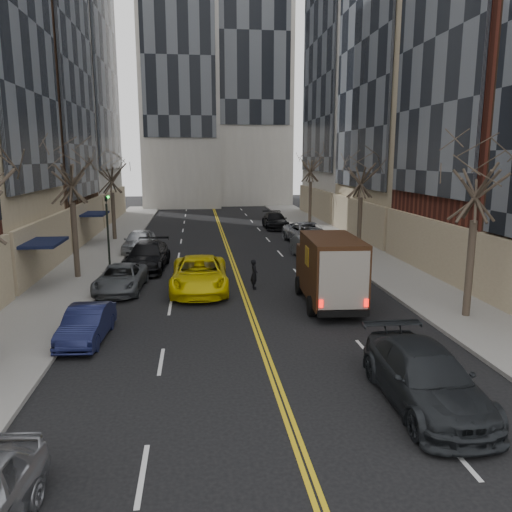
{
  "coord_description": "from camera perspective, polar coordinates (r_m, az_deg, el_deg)",
  "views": [
    {
      "loc": [
        -2.23,
        -7.67,
        6.61
      ],
      "look_at": [
        0.41,
        14.33,
        2.2
      ],
      "focal_mm": 35.0,
      "sensor_mm": 36.0,
      "label": 1
    }
  ],
  "objects": [
    {
      "name": "parked_rt_a",
      "position": [
        33.05,
        6.09,
        0.93
      ],
      "size": [
        1.81,
        4.49,
        1.45
      ],
      "primitive_type": "imported",
      "rotation": [
        0.0,
        0.0,
        0.06
      ],
      "color": "#494C50",
      "rests_on": "ground"
    },
    {
      "name": "traffic_signal",
      "position": [
        30.35,
        -16.61,
        3.61
      ],
      "size": [
        0.29,
        0.26,
        4.7
      ],
      "color": "black",
      "rests_on": "sidewalk_left"
    },
    {
      "name": "observer_sedan",
      "position": [
        14.54,
        18.76,
        -12.99
      ],
      "size": [
        2.3,
        5.44,
        1.57
      ],
      "rotation": [
        0.0,
        0.0,
        -0.02
      ],
      "color": "black",
      "rests_on": "ground"
    },
    {
      "name": "tree_rt_mid",
      "position": [
        34.48,
        12.01,
        10.28
      ],
      "size": [
        3.2,
        3.2,
        8.32
      ],
      "color": "#382D23",
      "rests_on": "sidewalk_right"
    },
    {
      "name": "parked_lf_c",
      "position": [
        25.81,
        -15.2,
        -2.48
      ],
      "size": [
        2.39,
        4.81,
        1.31
      ],
      "primitive_type": "imported",
      "rotation": [
        0.0,
        0.0,
        -0.05
      ],
      "color": "#4A4D51",
      "rests_on": "ground"
    },
    {
      "name": "sidewalk_left",
      "position": [
        35.92,
        -17.58,
        0.24
      ],
      "size": [
        4.0,
        66.0,
        0.15
      ],
      "primitive_type": "cube",
      "color": "slate",
      "rests_on": "ground"
    },
    {
      "name": "tree_lf_far",
      "position": [
        41.2,
        -16.27,
        10.0
      ],
      "size": [
        3.2,
        3.2,
        8.12
      ],
      "color": "#382D23",
      "rests_on": "sidewalk_left"
    },
    {
      "name": "tree_rt_near",
      "position": [
        21.69,
        24.12,
        9.88
      ],
      "size": [
        3.2,
        3.2,
        8.71
      ],
      "color": "#382D23",
      "rests_on": "sidewalk_right"
    },
    {
      "name": "parked_lf_b",
      "position": [
        19.33,
        -18.79,
        -7.37
      ],
      "size": [
        1.57,
        3.92,
        1.27
      ],
      "primitive_type": "imported",
      "rotation": [
        0.0,
        0.0,
        -0.06
      ],
      "color": "#111537",
      "rests_on": "ground"
    },
    {
      "name": "taxi",
      "position": [
        25.13,
        -6.49,
        -2.11
      ],
      "size": [
        2.87,
        6.05,
        1.67
      ],
      "primitive_type": "imported",
      "rotation": [
        0.0,
        0.0,
        -0.02
      ],
      "color": "#DCC709",
      "rests_on": "ground"
    },
    {
      "name": "tree_rt_far",
      "position": [
        48.93,
        6.31,
        11.34
      ],
      "size": [
        3.2,
        3.2,
        9.11
      ],
      "color": "#382D23",
      "rests_on": "sidewalk_right"
    },
    {
      "name": "streetwall_right",
      "position": [
        44.81,
        19.24,
        21.57
      ],
      "size": [
        12.26,
        49.0,
        34.0
      ],
      "color": "#4C301E",
      "rests_on": "ground"
    },
    {
      "name": "parked_lf_e",
      "position": [
        36.12,
        -13.22,
        1.68
      ],
      "size": [
        2.24,
        4.77,
        1.58
      ],
      "primitive_type": "imported",
      "rotation": [
        0.0,
        0.0,
        -0.08
      ],
      "color": "#B8BBC0",
      "rests_on": "ground"
    },
    {
      "name": "tree_lf_mid",
      "position": [
        28.44,
        -20.56,
        10.53
      ],
      "size": [
        3.2,
        3.2,
        8.91
      ],
      "color": "#382D23",
      "rests_on": "sidewalk_left"
    },
    {
      "name": "ups_truck",
      "position": [
        22.62,
        8.38,
        -1.65
      ],
      "size": [
        2.63,
        5.93,
        3.19
      ],
      "rotation": [
        0.0,
        0.0,
        -0.05
      ],
      "color": "black",
      "rests_on": "ground"
    },
    {
      "name": "parked_lf_d",
      "position": [
        30.41,
        -12.3,
        -0.02
      ],
      "size": [
        2.65,
        5.69,
        1.61
      ],
      "primitive_type": "imported",
      "rotation": [
        0.0,
        0.0,
        -0.07
      ],
      "color": "black",
      "rests_on": "ground"
    },
    {
      "name": "parked_rt_b",
      "position": [
        38.84,
        5.93,
        2.61
      ],
      "size": [
        3.33,
        6.13,
        1.63
      ],
      "primitive_type": "imported",
      "rotation": [
        0.0,
        0.0,
        0.11
      ],
      "color": "#AEB0B7",
      "rests_on": "ground"
    },
    {
      "name": "parked_rt_c",
      "position": [
        47.0,
        2.19,
        4.07
      ],
      "size": [
        2.12,
        5.13,
        1.48
      ],
      "primitive_type": "imported",
      "rotation": [
        0.0,
        0.0,
        -0.01
      ],
      "color": "black",
      "rests_on": "ground"
    },
    {
      "name": "pedestrian",
      "position": [
        25.33,
        -0.21,
        -2.1
      ],
      "size": [
        0.39,
        0.57,
        1.52
      ],
      "primitive_type": "imported",
      "rotation": [
        0.0,
        0.0,
        1.62
      ],
      "color": "black",
      "rests_on": "ground"
    },
    {
      "name": "sidewalk_right",
      "position": [
        37.02,
        10.94,
        0.88
      ],
      "size": [
        4.0,
        66.0,
        0.15
      ],
      "primitive_type": "cube",
      "color": "slate",
      "rests_on": "ground"
    }
  ]
}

